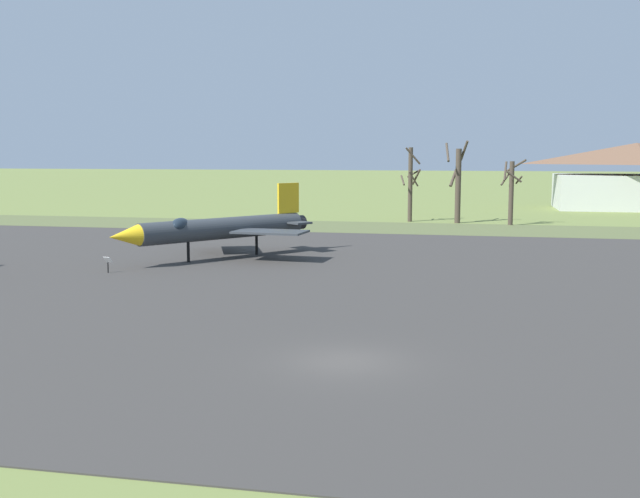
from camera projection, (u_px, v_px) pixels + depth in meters
ground_plane at (345, 362)px, 28.47m from camera, size 600.00×600.00×0.00m
asphalt_apron at (394, 285)px, 44.77m from camera, size 105.09×55.98×0.05m
grass_verge_strip at (430, 229)px, 77.76m from camera, size 165.09×12.00×0.06m
jet_fighter_front_right at (219, 228)px, 55.43m from camera, size 12.36×14.49×5.44m
info_placard_front_right at (108, 263)px, 49.18m from camera, size 0.58×0.41×1.10m
bare_tree_far_left at (411, 182)px, 85.63m from camera, size 2.41×2.40×8.39m
bare_tree_left_of_center at (458, 182)px, 83.88m from camera, size 2.65×2.65×9.12m
bare_tree_center at (511, 189)px, 81.21m from camera, size 2.75×2.69×7.13m
visitor_building at (635, 177)px, 103.94m from camera, size 21.96×12.16×9.11m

